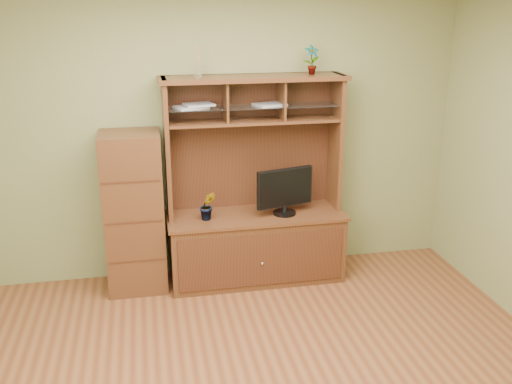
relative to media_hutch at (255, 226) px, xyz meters
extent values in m
cube|color=olive|center=(-0.27, 0.28, 0.83)|extent=(4.50, 0.02, 2.70)
cube|color=#411F12|center=(0.00, -0.02, -0.21)|extent=(1.60, 0.55, 0.62)
cube|color=#32180D|center=(0.00, -0.30, -0.21)|extent=(1.50, 0.01, 0.50)
sphere|color=silver|center=(0.00, -0.32, -0.24)|extent=(0.02, 0.02, 0.02)
cube|color=#411F12|center=(0.00, -0.02, 0.11)|extent=(1.64, 0.59, 0.03)
cube|color=#411F12|center=(-0.78, 0.08, 0.75)|extent=(0.04, 0.35, 1.25)
cube|color=#411F12|center=(0.78, 0.08, 0.75)|extent=(0.04, 0.35, 1.25)
cube|color=#32180D|center=(0.00, 0.24, 0.75)|extent=(1.52, 0.02, 1.25)
cube|color=#411F12|center=(0.00, 0.08, 1.36)|extent=(1.66, 0.40, 0.04)
cube|color=#411F12|center=(0.00, 0.08, 0.98)|extent=(1.52, 0.32, 0.02)
cube|color=#411F12|center=(-0.25, 0.08, 1.16)|extent=(0.02, 0.31, 0.35)
cube|color=#411F12|center=(0.25, 0.08, 1.16)|extent=(0.02, 0.31, 0.35)
cube|color=silver|center=(0.00, 0.07, 1.11)|extent=(1.50, 0.27, 0.01)
cylinder|color=black|center=(0.26, -0.08, 0.14)|extent=(0.21, 0.21, 0.02)
cylinder|color=black|center=(0.26, -0.08, 0.18)|extent=(0.04, 0.04, 0.07)
cube|color=black|center=(0.26, -0.08, 0.38)|extent=(0.54, 0.18, 0.35)
imported|color=#23541C|center=(-0.45, -0.08, 0.26)|extent=(0.15, 0.12, 0.26)
imported|color=#376C25|center=(0.52, 0.08, 1.51)|extent=(0.14, 0.10, 0.26)
cylinder|color=silver|center=(-0.48, 0.08, 1.43)|extent=(0.06, 0.06, 0.10)
cylinder|color=#AA7D55|center=(-0.48, 0.08, 1.57)|extent=(0.04, 0.04, 0.18)
cube|color=#A7A8AC|center=(-0.56, 0.08, 1.12)|extent=(0.32, 0.28, 0.02)
cube|color=#A7A8AC|center=(-0.49, 0.08, 1.14)|extent=(0.28, 0.24, 0.02)
cube|color=#A7A8AC|center=(0.14, 0.08, 1.12)|extent=(0.31, 0.27, 0.02)
cube|color=#411F12|center=(-1.10, 0.02, 0.20)|extent=(0.52, 0.47, 1.45)
cube|color=#32180D|center=(-1.10, -0.22, -0.16)|extent=(0.48, 0.01, 0.02)
cube|color=#32180D|center=(-1.10, -0.22, 0.20)|extent=(0.48, 0.01, 0.01)
cube|color=#32180D|center=(-1.10, -0.22, 0.57)|extent=(0.48, 0.01, 0.02)
camera|label=1|loc=(-0.97, -4.86, 1.99)|focal=40.00mm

